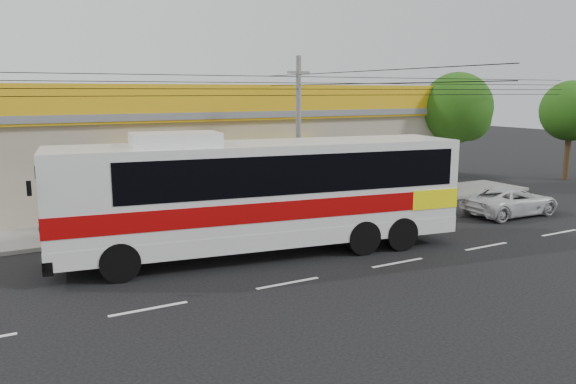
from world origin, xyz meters
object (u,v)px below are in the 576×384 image
tree_near (459,110)px  coach_bus (268,188)px  motorbike_dark (66,220)px  tree_far (573,113)px  utility_pole (299,85)px  white_car (511,201)px

tree_near → coach_bus: bearing=-156.8°
motorbike_dark → tree_far: 29.44m
utility_pole → tree_near: bearing=10.6°
coach_bus → tree_near: 16.61m
white_car → tree_near: bearing=-24.9°
motorbike_dark → tree_near: 21.23m
motorbike_dark → tree_far: tree_far is taller
tree_near → utility_pole: bearing=-169.4°
utility_pole → tree_far: utility_pole is taller
white_car → tree_near: tree_near is taller
utility_pole → tree_far: bearing=3.0°
white_car → tree_near: 7.99m
coach_bus → utility_pole: size_ratio=0.40×
motorbike_dark → utility_pole: utility_pole is taller
motorbike_dark → utility_pole: size_ratio=0.06×
white_car → utility_pole: utility_pole is taller
white_car → utility_pole: size_ratio=0.13×
motorbike_dark → tree_far: size_ratio=0.32×
white_car → tree_far: size_ratio=0.75×
tree_far → coach_bus: bearing=-167.1°
coach_bus → tree_far: (23.51, 5.39, 1.88)m
white_car → tree_far: 13.08m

